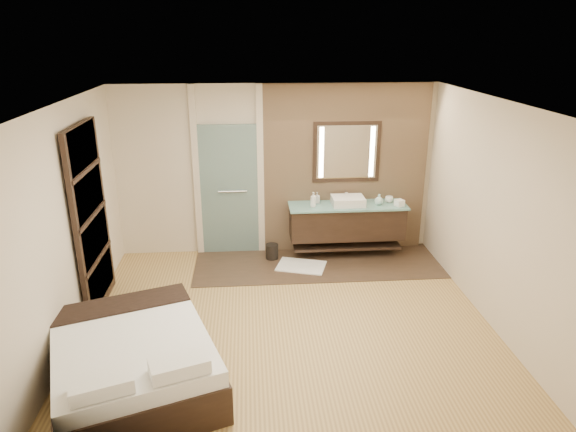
{
  "coord_description": "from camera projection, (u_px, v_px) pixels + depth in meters",
  "views": [
    {
      "loc": [
        -0.44,
        -5.62,
        3.44
      ],
      "look_at": [
        0.06,
        0.6,
        1.18
      ],
      "focal_mm": 32.0,
      "sensor_mm": 36.0,
      "label": 1
    }
  ],
  "objects": [
    {
      "name": "floor",
      "position": [
        287.0,
        320.0,
        6.47
      ],
      "size": [
        5.0,
        5.0,
        0.0
      ],
      "primitive_type": "plane",
      "color": "olive",
      "rests_on": "ground"
    },
    {
      "name": "tile_strip",
      "position": [
        318.0,
        264.0,
        8.01
      ],
      "size": [
        3.8,
        1.3,
        0.01
      ],
      "primitive_type": "cube",
      "color": "#3A2B1F",
      "rests_on": "floor"
    },
    {
      "name": "stone_wall",
      "position": [
        345.0,
        170.0,
        8.16
      ],
      "size": [
        2.6,
        0.08,
        2.7
      ],
      "primitive_type": "cube",
      "color": "tan",
      "rests_on": "floor"
    },
    {
      "name": "vanity",
      "position": [
        347.0,
        221.0,
        8.15
      ],
      "size": [
        1.85,
        0.55,
        0.88
      ],
      "color": "black",
      "rests_on": "stone_wall"
    },
    {
      "name": "mirror_unit",
      "position": [
        347.0,
        152.0,
        8.01
      ],
      "size": [
        1.06,
        0.04,
        0.96
      ],
      "color": "black",
      "rests_on": "stone_wall"
    },
    {
      "name": "frosted_door",
      "position": [
        229.0,
        185.0,
        8.09
      ],
      "size": [
        1.1,
        0.12,
        2.7
      ],
      "color": "#9FCAC6",
      "rests_on": "floor"
    },
    {
      "name": "shoji_partition",
      "position": [
        91.0,
        219.0,
        6.44
      ],
      "size": [
        0.06,
        1.2,
        2.4
      ],
      "color": "black",
      "rests_on": "floor"
    },
    {
      "name": "bed",
      "position": [
        133.0,
        362.0,
        5.16
      ],
      "size": [
        2.03,
        2.26,
        0.72
      ],
      "rotation": [
        0.0,
        0.0,
        0.34
      ],
      "color": "black",
      "rests_on": "floor"
    },
    {
      "name": "bath_mat",
      "position": [
        301.0,
        266.0,
        7.91
      ],
      "size": [
        0.84,
        0.7,
        0.02
      ],
      "primitive_type": "cube",
      "rotation": [
        0.0,
        0.0,
        -0.31
      ],
      "color": "white",
      "rests_on": "floor"
    },
    {
      "name": "waste_bin",
      "position": [
        272.0,
        252.0,
        8.15
      ],
      "size": [
        0.21,
        0.21,
        0.25
      ],
      "primitive_type": "cylinder",
      "rotation": [
        0.0,
        0.0,
        0.04
      ],
      "color": "black",
      "rests_on": "floor"
    },
    {
      "name": "tissue_box",
      "position": [
        399.0,
        203.0,
        7.97
      ],
      "size": [
        0.16,
        0.16,
        0.1
      ],
      "primitive_type": "cube",
      "rotation": [
        0.0,
        0.0,
        0.39
      ],
      "color": "white",
      "rests_on": "vanity"
    },
    {
      "name": "soap_bottle_a",
      "position": [
        313.0,
        200.0,
        7.9
      ],
      "size": [
        0.12,
        0.12,
        0.24
      ],
      "primitive_type": "imported",
      "rotation": [
        0.0,
        0.0,
        0.34
      ],
      "color": "white",
      "rests_on": "vanity"
    },
    {
      "name": "soap_bottle_b",
      "position": [
        317.0,
        198.0,
        8.1
      ],
      "size": [
        0.08,
        0.08,
        0.17
      ],
      "primitive_type": "imported",
      "rotation": [
        0.0,
        0.0,
        -0.02
      ],
      "color": "#B2B2B2",
      "rests_on": "vanity"
    },
    {
      "name": "soap_bottle_c",
      "position": [
        379.0,
        199.0,
        8.02
      ],
      "size": [
        0.17,
        0.17,
        0.17
      ],
      "primitive_type": "imported",
      "rotation": [
        0.0,
        0.0,
        0.35
      ],
      "color": "silver",
      "rests_on": "vanity"
    },
    {
      "name": "cup",
      "position": [
        389.0,
        199.0,
        8.14
      ],
      "size": [
        0.16,
        0.16,
        0.1
      ],
      "primitive_type": "imported",
      "rotation": [
        0.0,
        0.0,
        0.42
      ],
      "color": "white",
      "rests_on": "vanity"
    }
  ]
}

